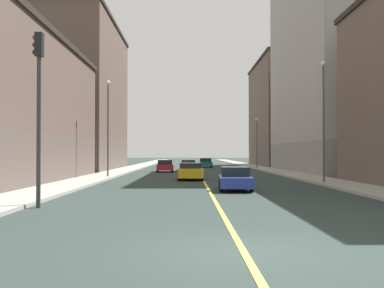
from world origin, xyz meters
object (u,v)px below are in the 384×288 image
(traffic_light_right_near, at_px, (39,95))
(building_left_far, at_px, (282,114))
(street_lamp_left_far, at_px, (257,137))
(car_yellow, at_px, (190,172))
(street_lamp_left_near, at_px, (324,109))
(street_lamp_right_near, at_px, (108,119))
(building_right_midblock, at_px, (83,97))
(car_silver, at_px, (188,165))
(car_teal, at_px, (205,163))
(car_blue, at_px, (235,179))
(building_left_mid, at_px, (328,61))
(car_red, at_px, (165,166))

(traffic_light_right_near, bearing_deg, building_left_far, 70.28)
(traffic_light_right_near, bearing_deg, street_lamp_left_far, 71.46)
(car_yellow, bearing_deg, street_lamp_left_near, -30.99)
(building_left_far, bearing_deg, street_lamp_right_near, -120.63)
(street_lamp_left_far, bearing_deg, car_yellow, -109.30)
(street_lamp_left_near, bearing_deg, building_left_far, 82.08)
(building_right_midblock, xyz_separation_m, street_lamp_left_near, (21.80, -26.92, -4.02))
(traffic_light_right_near, relative_size, car_yellow, 1.52)
(street_lamp_right_near, bearing_deg, street_lamp_left_far, 54.98)
(car_silver, bearing_deg, building_right_midblock, 176.47)
(building_left_far, bearing_deg, car_yellow, -110.73)
(car_teal, bearing_deg, street_lamp_left_near, -80.20)
(car_blue, bearing_deg, car_silver, 94.71)
(street_lamp_right_near, distance_m, street_lamp_left_far, 27.13)
(building_right_midblock, bearing_deg, traffic_light_right_near, -79.79)
(street_lamp_left_near, distance_m, car_silver, 27.93)
(building_left_mid, bearing_deg, street_lamp_left_far, 121.29)
(car_teal, distance_m, car_silver, 11.30)
(traffic_light_right_near, relative_size, street_lamp_left_far, 1.02)
(street_lamp_right_near, bearing_deg, car_yellow, -22.25)
(building_left_far, height_order, building_right_midblock, building_right_midblock)
(car_red, height_order, car_silver, car_red)
(building_left_mid, relative_size, building_left_far, 1.17)
(building_right_midblock, xyz_separation_m, street_lamp_left_far, (21.80, 3.33, -4.83))
(car_red, bearing_deg, car_silver, 64.20)
(traffic_light_right_near, bearing_deg, street_lamp_left_near, 42.17)
(street_lamp_left_near, height_order, car_silver, street_lamp_left_near)
(car_red, relative_size, car_silver, 0.91)
(car_red, height_order, car_teal, car_teal)
(car_blue, distance_m, car_yellow, 10.41)
(car_blue, bearing_deg, street_lamp_right_near, 125.57)
(traffic_light_right_near, bearing_deg, car_blue, 45.33)
(building_left_far, relative_size, building_right_midblock, 0.99)
(building_right_midblock, xyz_separation_m, car_silver, (12.92, -0.80, -8.34))
(car_silver, bearing_deg, street_lamp_right_near, -110.27)
(car_red, xyz_separation_m, car_silver, (2.58, 5.35, -0.02))
(car_red, distance_m, car_teal, 17.14)
(traffic_light_right_near, xyz_separation_m, car_teal, (8.16, 50.36, -3.59))
(building_right_midblock, bearing_deg, street_lamp_left_far, 8.69)
(traffic_light_right_near, relative_size, street_lamp_right_near, 0.83)
(street_lamp_left_near, relative_size, street_lamp_right_near, 1.01)
(street_lamp_left_far, bearing_deg, building_right_midblock, -171.31)
(building_left_mid, relative_size, traffic_light_right_near, 3.86)
(street_lamp_left_near, bearing_deg, car_teal, 99.80)
(street_lamp_left_near, bearing_deg, car_silver, 108.78)
(car_blue, bearing_deg, traffic_light_right_near, -134.67)
(building_left_mid, xyz_separation_m, car_red, (-17.71, 0.79, -11.42))
(street_lamp_left_far, distance_m, car_blue, 35.86)
(building_right_midblock, distance_m, car_red, 14.62)
(car_blue, height_order, car_red, car_red)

